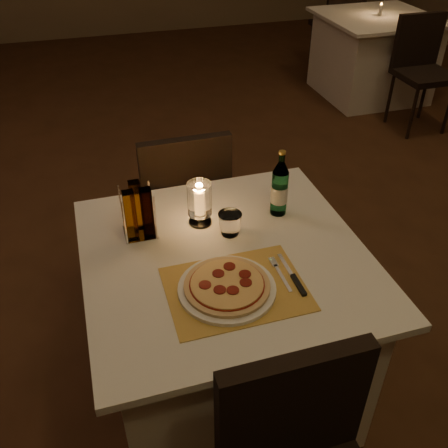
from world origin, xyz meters
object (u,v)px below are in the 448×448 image
object	(u,v)px
tumbler	(230,224)
water_bottle	(280,189)
chair_far	(183,195)
neighbor_table_right	(372,56)
plate	(227,289)
pizza	(227,285)
hurricane_candle	(200,200)
main_table	(225,325)

from	to	relation	value
tumbler	water_bottle	distance (m)	0.25
chair_far	neighbor_table_right	world-z (taller)	chair_far
tumbler	water_bottle	world-z (taller)	water_bottle
tumbler	water_bottle	bearing A→B (deg)	18.93
plate	tumbler	distance (m)	0.31
chair_far	neighbor_table_right	xyz separation A→B (m)	(2.32, 2.12, -0.18)
plate	water_bottle	bearing A→B (deg)	48.78
chair_far	water_bottle	world-z (taller)	water_bottle
plate	tumbler	xyz separation A→B (m)	(0.10, 0.29, 0.03)
pizza	neighbor_table_right	size ratio (longest dim) A/B	0.28
hurricane_candle	neighbor_table_right	xyz separation A→B (m)	(2.35, 2.63, -0.47)
plate	hurricane_candle	xyz separation A→B (m)	(0.01, 0.39, 0.09)
pizza	hurricane_candle	distance (m)	0.40
chair_far	plate	xyz separation A→B (m)	(-0.05, -0.89, 0.20)
pizza	water_bottle	size ratio (longest dim) A/B	1.03
pizza	water_bottle	xyz separation A→B (m)	(0.32, 0.37, 0.08)
chair_far	plate	size ratio (longest dim) A/B	2.81
hurricane_candle	neighbor_table_right	bearing A→B (deg)	48.14
main_table	chair_far	bearing A→B (deg)	90.00
main_table	tumbler	bearing A→B (deg)	65.89
pizza	neighbor_table_right	xyz separation A→B (m)	(2.37, 3.02, -0.39)
water_bottle	chair_far	bearing A→B (deg)	117.71
tumbler	neighbor_table_right	distance (m)	3.57
pizza	hurricane_candle	world-z (taller)	hurricane_candle
tumbler	hurricane_candle	xyz separation A→B (m)	(-0.09, 0.10, 0.06)
pizza	tumbler	distance (m)	0.31
chair_far	neighbor_table_right	size ratio (longest dim) A/B	0.90
chair_far	plate	distance (m)	0.92
main_table	pizza	xyz separation A→B (m)	(-0.05, -0.18, 0.39)
main_table	hurricane_candle	distance (m)	0.52
water_bottle	plate	bearing A→B (deg)	-131.22
pizza	neighbor_table_right	bearing A→B (deg)	51.92
chair_far	tumbler	world-z (taller)	chair_far
water_bottle	neighbor_table_right	distance (m)	3.38
tumbler	neighbor_table_right	size ratio (longest dim) A/B	0.09
pizza	hurricane_candle	size ratio (longest dim) A/B	1.59
main_table	plate	xyz separation A→B (m)	(-0.05, -0.18, 0.38)
water_bottle	main_table	bearing A→B (deg)	-145.23
main_table	water_bottle	xyz separation A→B (m)	(0.27, 0.19, 0.48)
main_table	chair_far	xyz separation A→B (m)	(-0.00, 0.71, 0.18)
hurricane_candle	neighbor_table_right	size ratio (longest dim) A/B	0.18
water_bottle	pizza	bearing A→B (deg)	-131.23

